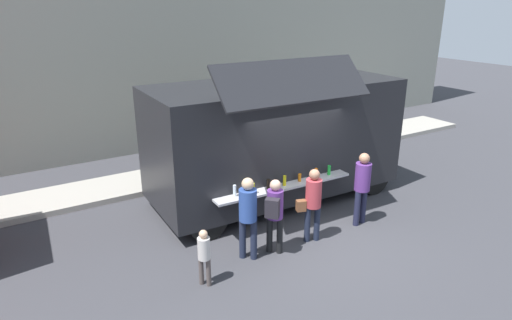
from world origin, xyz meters
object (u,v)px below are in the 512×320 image
customer_mid_with_backpack (275,210)px  customer_front_ordering (313,199)px  child_near_queue (204,253)px  customer_rear_waiting (248,211)px  food_truck_main (276,137)px  trash_bin (340,133)px  customer_extra_browsing (362,182)px

customer_mid_with_backpack → customer_front_ordering: bearing=-43.6°
customer_front_ordering → child_near_queue: size_ratio=1.47×
customer_rear_waiting → customer_front_ordering: bearing=-50.4°
customer_front_ordering → customer_mid_with_backpack: (-0.95, -0.01, 0.01)m
customer_front_ordering → child_near_queue: customer_front_ordering is taller
food_truck_main → trash_bin: (4.24, 2.32, -1.13)m
customer_mid_with_backpack → child_near_queue: bearing=144.7°
trash_bin → customer_extra_browsing: size_ratio=0.59×
food_truck_main → customer_extra_browsing: 2.45m
customer_rear_waiting → customer_mid_with_backpack: bearing=-58.1°
customer_mid_with_backpack → customer_rear_waiting: bearing=124.2°
customer_extra_browsing → customer_front_ordering: bearing=83.7°
customer_front_ordering → child_near_queue: bearing=113.6°
customer_extra_browsing → food_truck_main: bearing=13.6°
trash_bin → customer_rear_waiting: 7.73m
trash_bin → customer_rear_waiting: customer_rear_waiting is taller
customer_front_ordering → customer_extra_browsing: (1.42, 0.03, 0.06)m
customer_rear_waiting → child_near_queue: customer_rear_waiting is taller
food_truck_main → customer_front_ordering: size_ratio=3.85×
customer_mid_with_backpack → trash_bin: bearing=-5.5°
customer_mid_with_backpack → customer_rear_waiting: customer_rear_waiting is taller
trash_bin → customer_front_ordering: customer_front_ordering is taller
child_near_queue → customer_extra_browsing: bearing=-34.5°
food_truck_main → child_near_queue: bearing=-140.5°
food_truck_main → child_near_queue: 4.15m
customer_front_ordering → food_truck_main: bearing=3.7°
trash_bin → customer_mid_with_backpack: customer_mid_with_backpack is taller
customer_rear_waiting → child_near_queue: (-1.11, -0.36, -0.36)m
food_truck_main → child_near_queue: (-3.17, -2.50, -0.98)m
customer_front_ordering → child_near_queue: 2.63m
customer_rear_waiting → child_near_queue: size_ratio=1.55×
food_truck_main → customer_front_ordering: (-0.57, -2.24, -0.67)m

